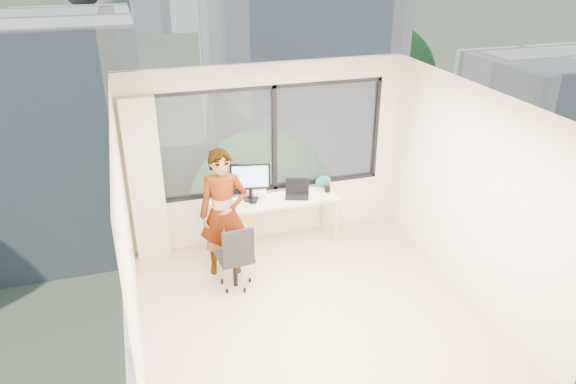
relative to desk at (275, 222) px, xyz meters
name	(u,v)px	position (x,y,z in m)	size (l,w,h in m)	color
floor	(312,312)	(0.00, -1.66, -0.38)	(4.00, 4.00, 0.01)	tan
ceiling	(317,102)	(0.00, -1.66, 2.23)	(4.00, 4.00, 0.01)	white
wall_front	(400,331)	(0.00, -3.66, 0.93)	(4.00, 0.01, 2.60)	beige
wall_left	(128,244)	(-2.00, -1.66, 0.93)	(0.01, 4.00, 2.60)	beige
wall_right	(471,194)	(2.00, -1.66, 0.93)	(0.01, 4.00, 2.60)	beige
window_wall	(271,139)	(0.05, 0.34, 1.15)	(3.30, 0.16, 1.55)	black
curtain	(146,181)	(-1.72, 0.22, 0.77)	(0.45, 0.14, 2.30)	#F4E7BE
desk	(275,222)	(0.00, 0.00, 0.00)	(1.80, 0.60, 0.75)	#D0B08B
chair	(234,255)	(-0.77, -0.86, 0.09)	(0.48, 0.48, 0.94)	black
person	(224,213)	(-0.81, -0.46, 0.49)	(0.63, 0.42, 1.74)	#2D2D33
monitor	(250,181)	(-0.32, 0.07, 0.65)	(0.56, 0.12, 0.56)	black
game_console	(254,191)	(-0.23, 0.24, 0.41)	(0.33, 0.28, 0.08)	white
laptop	(297,190)	(0.32, -0.04, 0.48)	(0.34, 0.36, 0.22)	black
cellphone	(253,203)	(-0.33, -0.06, 0.38)	(0.10, 0.05, 0.01)	black
pen_cup	(327,188)	(0.80, 0.00, 0.43)	(0.08, 0.08, 0.11)	black
handbag	(323,181)	(0.80, 0.17, 0.47)	(0.24, 0.12, 0.18)	#0D534C
exterior_ground	(127,31)	(0.00, 118.34, -14.38)	(400.00, 400.00, 0.04)	#515B3D
near_bldg_a	(10,137)	(-9.00, 28.34, -7.38)	(16.00, 12.00, 14.00)	beige
near_bldg_b	(295,71)	(12.00, 36.34, -6.38)	(14.00, 13.00, 16.00)	silver
near_bldg_c	(549,121)	(30.00, 26.34, -9.38)	(12.00, 10.00, 10.00)	beige
tree_b	(265,235)	(4.00, 16.34, -9.88)	(7.60, 7.60, 9.00)	#204E1A
tree_c	(389,91)	(22.00, 38.34, -9.38)	(8.40, 8.40, 10.00)	#204E1A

